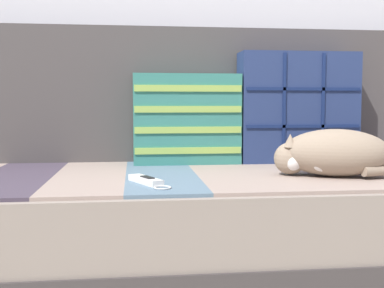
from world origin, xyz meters
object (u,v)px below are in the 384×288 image
at_px(couch, 226,228).
at_px(sleeping_cat, 330,154).
at_px(throw_pillow_quilted, 298,108).
at_px(game_remote_far, 147,181).
at_px(throw_pillow_striped, 186,119).

bearing_deg(couch, sleeping_cat, -28.11).
relative_size(throw_pillow_quilted, game_remote_far, 2.29).
bearing_deg(couch, game_remote_far, -139.94).
bearing_deg(throw_pillow_quilted, sleeping_cat, -93.97).
bearing_deg(throw_pillow_striped, sleeping_cat, -43.20).
distance_m(throw_pillow_quilted, sleeping_cat, 0.42).
bearing_deg(sleeping_cat, throw_pillow_quilted, 86.03).
bearing_deg(couch, throw_pillow_striped, 116.50).
distance_m(couch, throw_pillow_striped, 0.45).
xyz_separation_m(throw_pillow_striped, sleeping_cat, (0.41, -0.39, -0.10)).
height_order(sleeping_cat, game_remote_far, sleeping_cat).
relative_size(throw_pillow_striped, game_remote_far, 2.00).
height_order(throw_pillow_striped, game_remote_far, throw_pillow_striped).
distance_m(couch, throw_pillow_quilted, 0.58).
distance_m(throw_pillow_striped, game_remote_far, 0.52).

